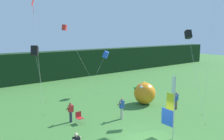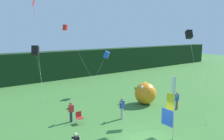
% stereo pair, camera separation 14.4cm
% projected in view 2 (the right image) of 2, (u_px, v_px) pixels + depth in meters
% --- Properties ---
extents(distant_treeline, '(80.00, 2.40, 4.18)m').
position_uv_depth(distant_treeline, '(34.00, 67.00, 31.78)').
color(distant_treeline, black).
rests_on(distant_treeline, ground).
extents(banner_flag, '(0.06, 1.03, 4.23)m').
position_uv_depth(banner_flag, '(170.00, 108.00, 14.63)').
color(banner_flag, '#B7B7BC').
rests_on(banner_flag, ground).
extents(person_near_banner, '(0.55, 0.48, 1.58)m').
position_uv_depth(person_near_banner, '(71.00, 112.00, 17.46)').
color(person_near_banner, '#2D334C').
rests_on(person_near_banner, ground).
extents(person_mid_field, '(0.55, 0.48, 1.62)m').
position_uv_depth(person_mid_field, '(177.00, 100.00, 20.35)').
color(person_mid_field, brown).
rests_on(person_mid_field, ground).
extents(person_far_left, '(0.55, 0.48, 1.74)m').
position_uv_depth(person_far_left, '(122.00, 108.00, 18.06)').
color(person_far_left, '#B7B2A3').
rests_on(person_far_left, ground).
extents(inflatable_balloon, '(2.12, 2.12, 2.14)m').
position_uv_depth(inflatable_balloon, '(145.00, 93.00, 21.91)').
color(inflatable_balloon, orange).
rests_on(inflatable_balloon, ground).
extents(folding_chair, '(0.51, 0.51, 0.89)m').
position_uv_depth(folding_chair, '(79.00, 117.00, 17.28)').
color(folding_chair, '#BCBCC1').
rests_on(folding_chair, ground).
extents(kite_red_box_0, '(4.06, 0.91, 7.74)m').
position_uv_depth(kite_red_box_0, '(66.00, 28.00, 22.90)').
color(kite_red_box_0, brown).
rests_on(kite_red_box_0, ground).
extents(kite_red_diamond_1, '(0.49, 2.20, 9.90)m').
position_uv_depth(kite_red_diamond_1, '(35.00, 10.00, 19.13)').
color(kite_red_diamond_1, brown).
rests_on(kite_red_diamond_1, ground).
extents(kite_black_box_3, '(2.03, 3.47, 7.16)m').
position_uv_depth(kite_black_box_3, '(189.00, 35.00, 19.19)').
color(kite_black_box_3, brown).
rests_on(kite_black_box_3, ground).
extents(kite_blue_box_4, '(3.59, 1.01, 4.87)m').
position_uv_depth(kite_blue_box_4, '(106.00, 55.00, 25.59)').
color(kite_blue_box_4, brown).
rests_on(kite_blue_box_4, ground).
extents(kite_black_box_5, '(2.10, 3.11, 5.87)m').
position_uv_depth(kite_black_box_5, '(35.00, 51.00, 18.52)').
color(kite_black_box_5, brown).
rests_on(kite_black_box_5, ground).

